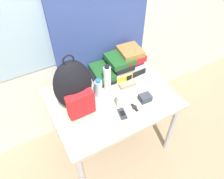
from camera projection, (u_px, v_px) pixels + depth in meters
The scene contains 15 objects.
ground_plane at pixel (131, 172), 2.17m from camera, with size 12.00×12.00×0.00m, color #9E8466.
wall_back at pixel (83, 18), 1.80m from camera, with size 6.00×0.06×2.50m.
curtain_blue at pixel (101, 17), 1.81m from camera, with size 0.90×0.04×2.50m.
desk at pixel (112, 105), 1.95m from camera, with size 1.06×0.79×0.72m.
backpack at pixel (74, 87), 1.67m from camera, with size 0.30×0.27×0.52m.
book_stack_left at pixel (102, 75), 2.00m from camera, with size 0.21×0.28×0.12m.
book_stack_center at pixel (118, 65), 2.03m from camera, with size 0.24×0.26×0.20m.
book_stack_right at pixel (130, 60), 2.06m from camera, with size 0.23×0.27×0.25m.
water_bottle at pixel (99, 88), 1.84m from camera, with size 0.07×0.07×0.19m.
sports_bottle at pixel (107, 79), 1.86m from camera, with size 0.06×0.06×0.28m.
sunscreen_bottle at pixel (120, 101), 1.77m from camera, with size 0.05×0.05×0.15m.
cell_phone at pixel (122, 114), 1.75m from camera, with size 0.07×0.11×0.02m.
sunglasses_case at pixel (127, 85), 1.97m from camera, with size 0.15×0.07×0.04m.
camera_pouch at pixel (145, 98), 1.85m from camera, with size 0.10×0.08×0.06m.
wristwatch at pixel (134, 107), 1.80m from camera, with size 0.04×0.09×0.01m.
Camera 1 is at (-0.62, -0.71, 2.13)m, focal length 35.00 mm.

